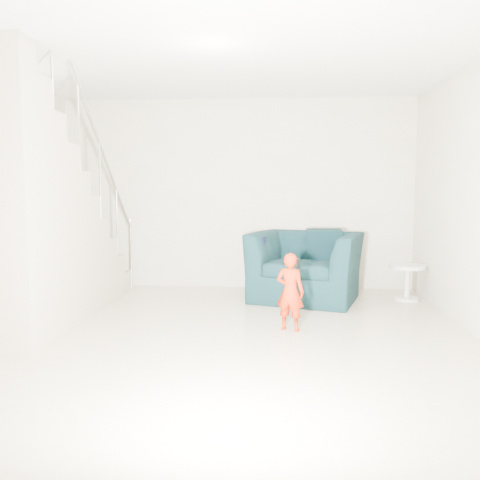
% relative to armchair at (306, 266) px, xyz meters
% --- Properties ---
extents(floor, '(5.50, 5.50, 0.00)m').
position_rel_armchair_xyz_m(floor, '(-0.95, -2.00, -0.43)').
color(floor, tan).
rests_on(floor, ground).
extents(ceiling, '(5.50, 5.50, 0.00)m').
position_rel_armchair_xyz_m(ceiling, '(-0.95, -2.00, 2.27)').
color(ceiling, silver).
rests_on(ceiling, back_wall).
extents(back_wall, '(5.00, 0.00, 5.00)m').
position_rel_armchair_xyz_m(back_wall, '(-0.95, 0.75, 0.92)').
color(back_wall, '#B2A691').
rests_on(back_wall, floor).
extents(front_wall, '(5.00, 0.00, 5.00)m').
position_rel_armchair_xyz_m(front_wall, '(-0.95, -4.75, 0.92)').
color(front_wall, '#B2A691').
rests_on(front_wall, floor).
extents(armchair, '(1.62, 1.50, 0.87)m').
position_rel_armchair_xyz_m(armchair, '(0.00, 0.00, 0.00)').
color(armchair, black).
rests_on(armchair, floor).
extents(toddler, '(0.34, 0.28, 0.80)m').
position_rel_armchair_xyz_m(toddler, '(-0.24, -1.47, -0.04)').
color(toddler, '#981204').
rests_on(toddler, floor).
extents(side_table, '(0.46, 0.46, 0.46)m').
position_rel_armchair_xyz_m(side_table, '(1.30, 0.03, -0.12)').
color(side_table, silver).
rests_on(side_table, floor).
extents(staircase, '(1.02, 3.03, 3.62)m').
position_rel_armchair_xyz_m(staircase, '(-2.95, -1.44, 0.51)').
color(staircase, '#ADA089').
rests_on(staircase, floor).
extents(cushion, '(0.47, 0.22, 0.46)m').
position_rel_armchair_xyz_m(cushion, '(0.25, 0.22, 0.24)').
color(cushion, black).
rests_on(cushion, armchair).
extents(throw, '(0.05, 0.49, 0.54)m').
position_rel_armchair_xyz_m(throw, '(-0.54, 0.04, 0.11)').
color(throw, black).
rests_on(throw, armchair).
extents(phone, '(0.04, 0.05, 0.10)m').
position_rel_armchair_xyz_m(phone, '(-0.17, -1.51, 0.26)').
color(phone, black).
rests_on(phone, toddler).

